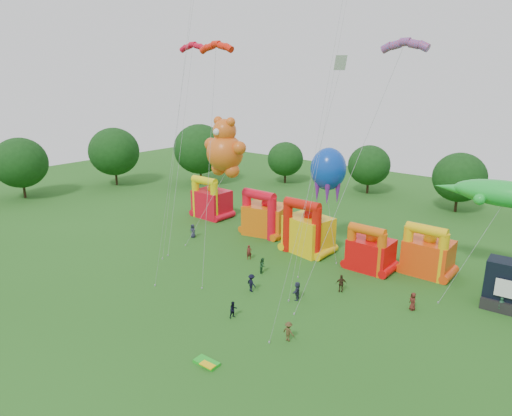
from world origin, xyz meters
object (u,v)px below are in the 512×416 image
Objects in this scene: octopus_kite at (330,197)px; gecko_kite at (483,233)px; spectator_0 at (193,231)px; spectator_4 at (341,284)px; bouncy_castle_2 at (307,232)px; bouncy_castle_0 at (211,201)px; teddy_bear_kite at (218,172)px.

gecko_kite is at bearing 3.32° from octopus_kite.
spectator_0 is 23.76m from spectator_4.
spectator_4 is (23.70, -1.63, 0.00)m from spectator_0.
bouncy_castle_2 is at bearing -146.72° from octopus_kite.
octopus_kite is at bearing -87.78° from spectator_4.
gecko_kite is at bearing 7.12° from bouncy_castle_2.
spectator_4 is at bearing -19.19° from bouncy_castle_0.
bouncy_castle_0 is 19.81m from bouncy_castle_2.
gecko_kite is 1.00× the size of octopus_kite.
octopus_kite is (-17.07, -0.99, 1.09)m from gecko_kite.
bouncy_castle_0 is 22.31m from octopus_kite.
octopus_kite is at bearing 33.28° from bouncy_castle_2.
teddy_bear_kite is 22.73m from spectator_4.
spectator_0 is at bearing -166.97° from gecko_kite.
octopus_kite reaches higher than spectator_0.
teddy_bear_kite is 31.88m from gecko_kite.
spectator_4 is (8.87, -7.11, -1.71)m from bouncy_castle_2.
spectator_0 is 1.00× the size of spectator_4.
spectator_4 is (28.48, -9.91, -1.55)m from bouncy_castle_0.
bouncy_castle_2 reaches higher than spectator_0.
bouncy_castle_2 is 14.02m from teddy_bear_kite.
bouncy_castle_2 is 0.43× the size of teddy_bear_kite.
bouncy_castle_2 is at bearing -74.75° from spectator_4.
bouncy_castle_0 is 3.50× the size of spectator_0.
spectator_4 is at bearing -38.71° from bouncy_castle_2.
gecko_kite is 17.14m from octopus_kite.
bouncy_castle_0 is 0.50× the size of gecko_kite.
spectator_4 is (6.72, -8.52, -6.26)m from octopus_kite.
octopus_kite is (2.15, 1.41, 4.55)m from bouncy_castle_2.
bouncy_castle_0 is 0.94× the size of bouncy_castle_2.
spectator_0 is at bearing -159.73° from bouncy_castle_2.
gecko_kite is (38.83, -0.40, 3.62)m from bouncy_castle_0.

